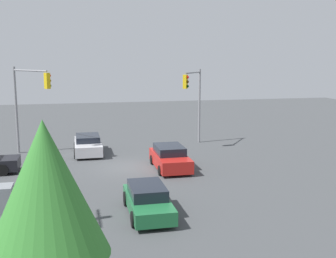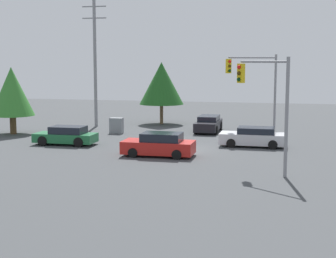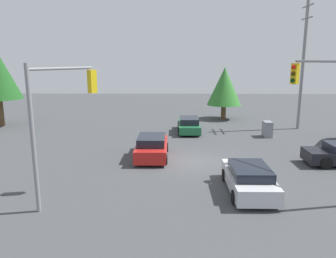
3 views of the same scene
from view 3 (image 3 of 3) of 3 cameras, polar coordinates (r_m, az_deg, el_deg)
The scene contains 8 objects.
ground_plane at distance 20.46m, azimuth 4.20°, elevation -5.66°, with size 80.00×80.00×0.00m, color #424447.
sedan_green at distance 28.35m, azimuth 3.65°, elevation 0.72°, with size 4.34×1.89×1.31m.
sedan_red at distance 21.06m, azimuth -2.84°, elevation -3.14°, with size 4.44×2.05×1.46m.
sedan_silver at distance 16.23m, azimuth 13.88°, elevation -8.38°, with size 4.51×2.04×1.34m.
traffic_signal_cross at distance 14.60m, azimuth -18.48°, elevation 3.26°, with size 2.80×2.18×6.10m.
utility_pole_tall at distance 31.48m, azimuth 22.48°, elevation 10.64°, with size 2.20×0.28×11.22m.
electrical_cabinet at distance 27.85m, azimuth 16.92°, elevation -0.01°, with size 1.05×0.64×1.26m, color gray.
tree_corner at distance 34.67m, azimuth 9.79°, elevation 7.33°, with size 3.52×3.52×5.40m.
Camera 3 is at (19.44, -1.19, 6.26)m, focal length 35.00 mm.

